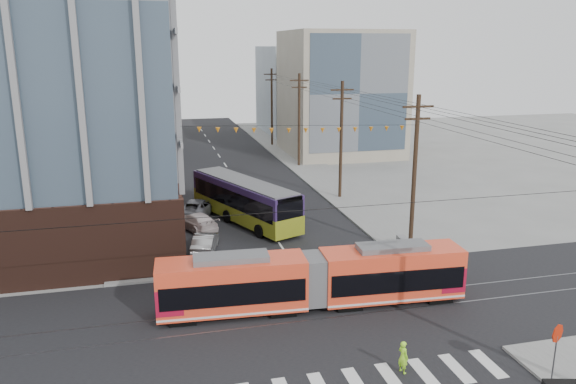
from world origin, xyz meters
The scene contains 14 objects.
ground centered at (0.00, 0.00, 0.00)m, with size 160.00×160.00×0.00m, color slate.
bg_bldg_nw_near centered at (-17.00, 52.00, 9.00)m, with size 18.00×16.00×18.00m, color #8C99A5.
bg_bldg_ne_near centered at (16.00, 48.00, 8.00)m, with size 14.00×14.00×16.00m, color gray.
bg_bldg_nw_far centered at (-14.00, 72.00, 10.00)m, with size 16.00×18.00×20.00m, color gray.
bg_bldg_ne_far centered at (18.00, 68.00, 7.00)m, with size 16.00×16.00×14.00m, color #8C99A5.
utility_pole_far centered at (8.50, 56.00, 5.50)m, with size 0.30×0.30×11.00m, color black.
streetcar centered at (-0.51, 4.48, 1.63)m, with size 16.94×2.38×3.26m, color #F04323, non-canonical shape.
city_bus centered at (-1.54, 21.00, 1.78)m, with size 2.72×12.58×3.56m, color #321F50, non-canonical shape.
parked_car_silver centered at (-5.42, 14.70, 0.68)m, with size 1.43×4.10×1.35m, color #989898.
parked_car_white centered at (-5.59, 19.76, 0.67)m, with size 1.87×4.61×1.34m, color silver.
parked_car_grey centered at (-5.16, 23.52, 0.73)m, with size 2.44×5.29×1.47m, color #5A5C62.
pedestrian centered at (1.49, -2.68, 0.76)m, with size 0.56×0.36×1.52m, color #A6FF29.
stop_sign centered at (7.14, -5.24, 1.37)m, with size 0.83×0.83×2.74m, color #BA1901, non-canonical shape.
jersey_barrier centered at (8.30, 10.78, 0.38)m, with size 0.86×3.84×0.77m, color slate.
Camera 1 is at (-8.80, -22.90, 14.07)m, focal length 35.00 mm.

